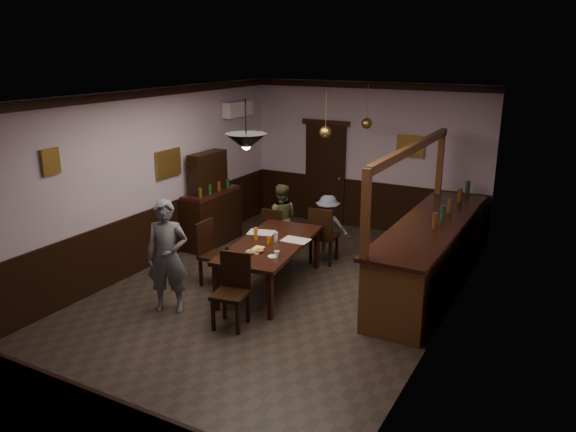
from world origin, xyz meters
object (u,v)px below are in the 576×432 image
Objects in this scene: sideboard at (211,208)px; bar_counter at (430,253)px; pendant_brass_mid at (326,132)px; pendant_iron at (246,142)px; soda_can at (269,241)px; person_seated_left at (281,218)px; person_seated_right at (328,227)px; chair_far_left at (275,230)px; coffee_cup at (277,253)px; chair_side at (211,250)px; pendant_brass_far at (367,123)px; dining_table at (271,246)px; chair_near at (233,286)px; person_standing at (167,256)px; chair_far_right at (323,233)px.

bar_counter is (4.20, -0.04, -0.14)m from sideboard.
pendant_brass_mid reaches higher than sideboard.
soda_can is at bearing 95.17° from pendant_iron.
person_seated_left is 1.11× the size of person_seated_right.
chair_far_left is 2.87m from pendant_iron.
sideboard is at bearing 136.92° from coffee_cup.
pendant_brass_far reaches higher than chair_side.
pendant_brass_mid is at bearing 2.61° from sideboard.
chair_side is at bearing 75.89° from chair_far_left.
person_seated_left is 10.72× the size of soda_can.
pendant_iron is at bearing -94.73° from pendant_brass_mid.
pendant_brass_mid is at bearing 78.18° from dining_table.
sideboard reaches higher than soda_can.
chair_near is at bearing 83.24° from person_seated_left.
chair_side is at bearing -125.52° from pendant_brass_mid.
person_standing reaches higher than dining_table.
soda_can is 0.18× the size of pendant_iron.
sideboard is at bearing 148.56° from dining_table.
chair_far_right is 0.94m from person_seated_left.
bar_counter is at bearing 13.78° from person_standing.
chair_side is 1.92m from sideboard.
person_standing reaches higher than chair_far_right.
bar_counter reaches higher than person_seated_left.
pendant_iron reaches higher than coffee_cup.
dining_table is at bearing -100.08° from pendant_brass_far.
pendant_iron is at bearing -43.62° from sideboard.
pendant_iron reaches higher than person_standing.
bar_counter reaches higher than sideboard.
soda_can is (0.94, 0.20, 0.25)m from chair_side.
soda_can is 2.48m from sideboard.
chair_far_right is at bearing 78.14° from dining_table.
chair_side reaches higher than chair_near.
sideboard is 0.44× the size of bar_counter.
soda_can is at bearing -69.05° from dining_table.
soda_can reaches higher than dining_table.
pendant_brass_far is (2.51, 1.47, 1.59)m from sideboard.
pendant_brass_far is (1.13, 1.23, 1.65)m from person_seated_left.
pendant_iron reaches higher than chair_far_right.
chair_side is at bearing -53.99° from sideboard.
person_seated_left is at bearing 113.51° from soda_can.
chair_near is 12.63× the size of coffee_cup.
chair_far_right reaches higher than soda_can.
soda_can is 0.15× the size of pendant_brass_far.
coffee_cup is at bearing -99.47° from chair_side.
dining_table is 28.90× the size of coffee_cup.
person_seated_right is 2.11m from coffee_cup.
pendant_iron reaches higher than chair_near.
chair_side is at bearing 58.84° from person_seated_left.
dining_table is at bearing 73.89° from chair_far_right.
person_standing is 4.00m from bar_counter.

